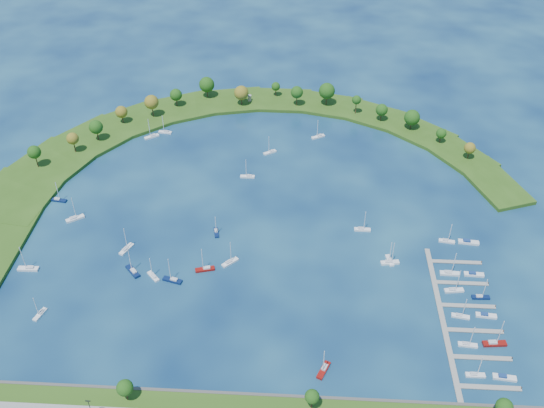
# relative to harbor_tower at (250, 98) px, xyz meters

# --- Properties ---
(ground) EXTENTS (700.00, 700.00, 0.00)m
(ground) POSITION_rel_harbor_tower_xyz_m (15.44, -114.08, -4.12)
(ground) COLOR #071944
(ground) RESTS_ON ground
(breakwater) EXTENTS (286.74, 247.64, 2.00)m
(breakwater) POSITION_rel_harbor_tower_xyz_m (-30.89, -65.36, -3.13)
(breakwater) COLOR #2D5015
(breakwater) RESTS_ON ground
(breakwater_trees) EXTENTS (241.57, 94.93, 14.80)m
(breakwater_trees) POSITION_rel_harbor_tower_xyz_m (2.10, -21.34, 6.41)
(breakwater_trees) COLOR #382314
(breakwater_trees) RESTS_ON breakwater
(harbor_tower) EXTENTS (2.60, 2.60, 4.14)m
(harbor_tower) POSITION_rel_harbor_tower_xyz_m (0.00, 0.00, 0.00)
(harbor_tower) COLOR gray
(harbor_tower) RESTS_ON breakwater
(dock_system) EXTENTS (24.28, 82.00, 1.60)m
(dock_system) POSITION_rel_harbor_tower_xyz_m (100.74, -175.08, -3.77)
(dock_system) COLOR gray
(dock_system) RESTS_ON ground
(moored_boat_0) EXTENTS (3.55, 7.60, 10.78)m
(moored_boat_0) POSITION_rel_harbor_tower_xyz_m (75.45, -142.95, -3.25)
(moored_boat_0) COLOR white
(moored_boat_0) RESTS_ON ground
(moored_boat_1) EXTENTS (5.68, 8.66, 12.42)m
(moored_boat_1) POSITION_rel_harbor_tower_xyz_m (-44.89, -142.17, -3.20)
(moored_boat_1) COLOR white
(moored_boat_1) RESTS_ON ground
(moored_boat_2) EXTENTS (9.19, 2.70, 13.45)m
(moored_boat_2) POSITION_rel_harbor_tower_xyz_m (-85.12, -157.30, -3.17)
(moored_boat_2) COLOR white
(moored_boat_2) RESTS_ON ground
(moored_boat_3) EXTENTS (8.31, 3.34, 11.87)m
(moored_boat_3) POSITION_rel_harbor_tower_xyz_m (-88.43, -107.53, -3.22)
(moored_boat_3) COLOR #0B1B46
(moored_boat_3) RESTS_ON ground
(moored_boat_4) EXTENTS (4.11, 7.49, 10.61)m
(moored_boat_4) POSITION_rel_harbor_tower_xyz_m (-70.41, -182.98, -3.25)
(moored_boat_4) COLOR white
(moored_boat_4) RESTS_ON ground
(moored_boat_5) EXTENTS (3.53, 7.33, 10.38)m
(moored_boat_5) POSITION_rel_harbor_tower_xyz_m (-5.12, -128.01, -3.26)
(moored_boat_5) COLOR #0B1B46
(moored_boat_5) RESTS_ON ground
(moored_boat_6) EXTENTS (7.68, 2.17, 11.28)m
(moored_boat_6) POSITION_rel_harbor_tower_xyz_m (5.78, -81.41, -3.24)
(moored_boat_6) COLOR white
(moored_boat_6) RESTS_ON ground
(moored_boat_7) EXTENTS (7.60, 6.00, 11.29)m
(moored_boat_7) POSITION_rel_harbor_tower_xyz_m (16.40, -57.09, -3.24)
(moored_boat_7) COLOR white
(moored_boat_7) RESTS_ON ground
(moored_boat_8) EXTENTS (8.74, 7.12, 13.10)m
(moored_boat_8) POSITION_rel_harbor_tower_xyz_m (-75.53, -121.69, -3.18)
(moored_boat_8) COLOR white
(moored_boat_8) RESTS_ON ground
(moored_boat_9) EXTENTS (5.65, 8.70, 12.45)m
(moored_boat_9) POSITION_rel_harbor_tower_xyz_m (45.02, -204.00, -3.20)
(moored_boat_9) COLOR maroon
(moored_boat_9) RESTS_ON ground
(moored_boat_10) EXTENTS (7.54, 7.35, 12.10)m
(moored_boat_10) POSITION_rel_harbor_tower_xyz_m (3.71, -148.19, -3.21)
(moored_boat_10) COLOR white
(moored_boat_10) RESTS_ON ground
(moored_boat_11) EXTENTS (8.91, 4.52, 12.61)m
(moored_boat_11) POSITION_rel_harbor_tower_xyz_m (-6.80, -153.22, -3.20)
(moored_boat_11) COLOR maroon
(moored_boat_11) RESTS_ON ground
(moored_boat_12) EXTENTS (8.58, 3.61, 12.22)m
(moored_boat_12) POSITION_rel_harbor_tower_xyz_m (75.36, -144.32, -3.21)
(moored_boat_12) COLOR white
(moored_boat_12) RESTS_ON ground
(moored_boat_13) EXTENTS (8.05, 8.59, 13.53)m
(moored_boat_13) POSITION_rel_harbor_tower_xyz_m (-38.44, -156.37, -3.17)
(moored_boat_13) COLOR #0B1B46
(moored_boat_13) RESTS_ON ground
(moored_boat_14) EXTENTS (8.09, 3.19, 11.57)m
(moored_boat_14) POSITION_rel_harbor_tower_xyz_m (-47.26, -38.67, -3.23)
(moored_boat_14) COLOR white
(moored_boat_14) RESTS_ON ground
(moored_boat_15) EXTENTS (8.25, 6.08, 12.06)m
(moored_boat_15) POSITION_rel_harbor_tower_xyz_m (43.82, -38.73, -3.21)
(moored_boat_15) COLOR white
(moored_boat_15) RESTS_ON ground
(moored_boat_16) EXTENTS (8.54, 6.92, 12.77)m
(moored_boat_16) POSITION_rel_harbor_tower_xyz_m (-54.21, -44.19, -3.19)
(moored_boat_16) COLOR white
(moored_boat_16) RESTS_ON ground
(moored_boat_17) EXTENTS (6.46, 6.82, 10.80)m
(moored_boat_17) POSITION_rel_harbor_tower_xyz_m (-28.80, -158.91, -3.25)
(moored_boat_17) COLOR white
(moored_boat_17) RESTS_ON ground
(moored_boat_18) EXTENTS (8.99, 4.66, 12.73)m
(moored_boat_18) POSITION_rel_harbor_tower_xyz_m (-19.93, -160.75, -3.19)
(moored_boat_18) COLOR #0B1B46
(moored_boat_18) RESTS_ON ground
(moored_boat_19) EXTENTS (7.81, 2.31, 11.42)m
(moored_boat_19) POSITION_rel_harbor_tower_xyz_m (64.46, -122.01, -3.23)
(moored_boat_19) COLOR white
(moored_boat_19) RESTS_ON ground
(docked_boat_0) EXTENTS (7.26, 2.09, 10.64)m
(docked_boat_0) POSITION_rel_harbor_tower_xyz_m (100.98, -203.07, -3.25)
(docked_boat_0) COLOR white
(docked_boat_0) RESTS_ON ground
(docked_boat_1) EXTENTS (8.69, 3.31, 1.73)m
(docked_boat_1) POSITION_rel_harbor_tower_xyz_m (111.42, -203.60, -3.49)
(docked_boat_1) COLOR white
(docked_boat_1) RESTS_ON ground
(docked_boat_2) EXTENTS (7.56, 2.78, 10.86)m
(docked_boat_2) POSITION_rel_harbor_tower_xyz_m (100.97, -189.10, -3.25)
(docked_boat_2) COLOR white
(docked_boat_2) RESTS_ON ground
(docked_boat_3) EXTENTS (9.44, 3.43, 13.58)m
(docked_boat_3) POSITION_rel_harbor_tower_xyz_m (111.44, -187.97, -3.17)
(docked_boat_3) COLOR maroon
(docked_boat_3) RESTS_ON ground
(docked_boat_4) EXTENTS (7.49, 3.20, 10.67)m
(docked_boat_4) POSITION_rel_harbor_tower_xyz_m (100.98, -174.51, -3.25)
(docked_boat_4) COLOR white
(docked_boat_4) RESTS_ON ground
(docked_boat_5) EXTENTS (8.52, 3.13, 1.70)m
(docked_boat_5) POSITION_rel_harbor_tower_xyz_m (111.42, -173.60, -3.50)
(docked_boat_5) COLOR white
(docked_boat_5) RESTS_ON ground
(docked_boat_6) EXTENTS (8.42, 3.29, 12.06)m
(docked_boat_6) POSITION_rel_harbor_tower_xyz_m (100.96, -160.06, -3.21)
(docked_boat_6) COLOR white
(docked_boat_6) RESTS_ON ground
(docked_boat_7) EXTENTS (7.56, 2.34, 11.02)m
(docked_boat_7) POSITION_rel_harbor_tower_xyz_m (111.47, -163.39, -3.24)
(docked_boat_7) COLOR #0B1B46
(docked_boat_7) RESTS_ON ground
(docked_boat_8) EXTENTS (8.65, 2.65, 12.63)m
(docked_boat_8) POSITION_rel_harbor_tower_xyz_m (100.95, -149.82, -3.20)
(docked_boat_8) COLOR white
(docked_boat_8) RESTS_ON ground
(docked_boat_9) EXTENTS (8.67, 2.81, 1.75)m
(docked_boat_9) POSITION_rel_harbor_tower_xyz_m (111.41, -149.84, -3.48)
(docked_boat_9) COLOR white
(docked_boat_9) RESTS_ON ground
(docked_boat_10) EXTENTS (7.56, 3.19, 10.77)m
(docked_boat_10) POSITION_rel_harbor_tower_xyz_m (103.38, -128.24, -3.25)
(docked_boat_10) COLOR white
(docked_boat_10) RESTS_ON ground
(docked_boat_11) EXTENTS (9.70, 3.64, 1.93)m
(docked_boat_11) POSITION_rel_harbor_tower_xyz_m (113.30, -128.55, -3.41)
(docked_boat_11) COLOR white
(docked_boat_11) RESTS_ON ground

